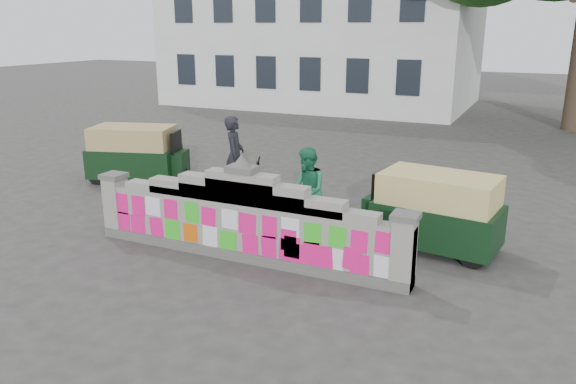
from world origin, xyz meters
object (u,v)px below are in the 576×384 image
rickshaw_right (434,210)px  pedestrian (307,191)px  cyclist_bike (235,181)px  rickshaw_left (137,153)px  cyclist_rider (235,166)px

rickshaw_right → pedestrian: bearing=11.7°
cyclist_bike → rickshaw_left: size_ratio=0.74×
cyclist_bike → rickshaw_right: size_ratio=0.77×
cyclist_bike → pedestrian: size_ratio=1.18×
pedestrian → rickshaw_right: pedestrian is taller
rickshaw_right → cyclist_bike: bearing=-2.6°
cyclist_rider → rickshaw_right: bearing=-123.7°
pedestrian → rickshaw_left: pedestrian is taller
cyclist_rider → pedestrian: bearing=-137.9°
cyclist_rider → pedestrian: (2.39, -1.10, -0.05)m
cyclist_rider → rickshaw_left: cyclist_rider is taller
cyclist_bike → cyclist_rider: 0.39m
pedestrian → rickshaw_left: (-5.96, 1.77, -0.10)m
cyclist_rider → pedestrian: size_ratio=1.05×
rickshaw_left → cyclist_rider: bearing=-27.1°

